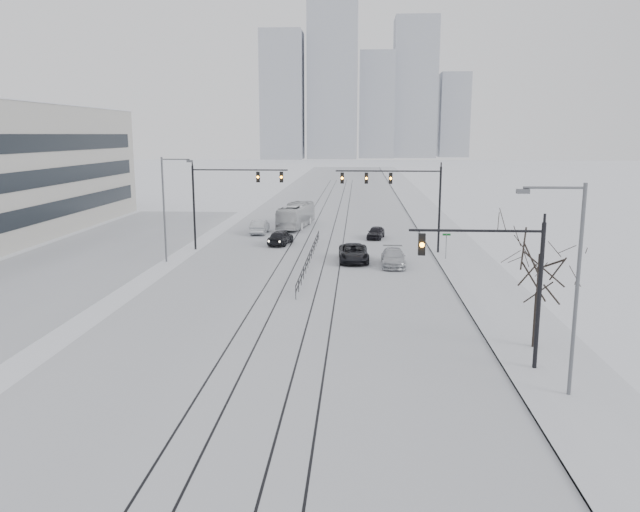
% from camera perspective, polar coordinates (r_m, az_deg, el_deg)
% --- Properties ---
extents(ground, '(500.00, 500.00, 0.00)m').
position_cam_1_polar(ground, '(24.98, -6.49, -14.79)').
color(ground, white).
rests_on(ground, ground).
extents(road, '(22.00, 260.00, 0.02)m').
position_cam_1_polar(road, '(82.93, 0.67, 3.54)').
color(road, silver).
rests_on(road, ground).
extents(sidewalk_east, '(5.00, 260.00, 0.16)m').
position_cam_1_polar(sidewalk_east, '(83.36, 10.00, 3.46)').
color(sidewalk_east, silver).
rests_on(sidewalk_east, ground).
extents(curb, '(0.10, 260.00, 0.12)m').
position_cam_1_polar(curb, '(83.12, 8.32, 3.48)').
color(curb, gray).
rests_on(curb, ground).
extents(parking_strip, '(14.00, 60.00, 0.03)m').
position_cam_1_polar(parking_strip, '(62.94, -19.04, 0.52)').
color(parking_strip, silver).
rests_on(parking_strip, ground).
extents(tram_rails, '(5.30, 180.00, 0.01)m').
position_cam_1_polar(tram_rails, '(63.19, -0.24, 1.18)').
color(tram_rails, black).
rests_on(tram_rails, ground).
extents(skyline, '(96.00, 48.00, 72.00)m').
position_cam_1_polar(skyline, '(296.41, 3.83, 14.86)').
color(skyline, '#A3A7B2').
rests_on(skyline, ground).
extents(traffic_mast_near, '(6.10, 0.37, 7.00)m').
position_cam_1_polar(traffic_mast_near, '(29.58, 16.52, -1.70)').
color(traffic_mast_near, black).
rests_on(traffic_mast_near, ground).
extents(traffic_mast_ne, '(9.60, 0.37, 8.00)m').
position_cam_1_polar(traffic_mast_ne, '(57.48, 7.60, 5.87)').
color(traffic_mast_ne, black).
rests_on(traffic_mast_ne, ground).
extents(traffic_mast_nw, '(9.10, 0.37, 8.00)m').
position_cam_1_polar(traffic_mast_nw, '(59.70, -8.73, 5.85)').
color(traffic_mast_nw, black).
rests_on(traffic_mast_nw, ground).
extents(street_light_east, '(2.73, 0.25, 9.00)m').
position_cam_1_polar(street_light_east, '(27.15, 21.93, -1.77)').
color(street_light_east, '#595B60').
rests_on(street_light_east, ground).
extents(street_light_west, '(2.73, 0.25, 9.00)m').
position_cam_1_polar(street_light_west, '(54.90, -13.81, 4.83)').
color(street_light_west, '#595B60').
rests_on(street_light_west, ground).
extents(bare_tree, '(4.40, 4.40, 6.10)m').
position_cam_1_polar(bare_tree, '(33.04, 19.45, -0.70)').
color(bare_tree, black).
rests_on(bare_tree, ground).
extents(median_fence, '(0.06, 24.00, 1.00)m').
position_cam_1_polar(median_fence, '(53.29, -0.94, -0.12)').
color(median_fence, black).
rests_on(median_fence, ground).
extents(street_sign, '(0.70, 0.06, 2.40)m').
position_cam_1_polar(street_sign, '(55.44, 11.47, 1.23)').
color(street_sign, '#595B60').
rests_on(street_sign, ground).
extents(sedan_sb_inner, '(2.49, 4.59, 1.48)m').
position_cam_1_polar(sedan_sb_inner, '(62.35, -3.63, 1.70)').
color(sedan_sb_inner, black).
rests_on(sedan_sb_inner, ground).
extents(sedan_sb_outer, '(1.62, 4.62, 1.52)m').
position_cam_1_polar(sedan_sb_outer, '(69.68, -5.54, 2.67)').
color(sedan_sb_outer, '#B4B8BC').
rests_on(sedan_sb_outer, ground).
extents(sedan_nb_front, '(2.76, 5.55, 1.51)m').
position_cam_1_polar(sedan_nb_front, '(54.02, 3.09, 0.26)').
color(sedan_nb_front, black).
rests_on(sedan_nb_front, ground).
extents(sedan_nb_right, '(2.08, 4.93, 1.42)m').
position_cam_1_polar(sedan_nb_right, '(52.51, 6.72, -0.16)').
color(sedan_nb_right, '#B5B8BD').
rests_on(sedan_nb_right, ground).
extents(sedan_nb_far, '(2.22, 4.01, 1.29)m').
position_cam_1_polar(sedan_nb_far, '(66.22, 5.12, 2.14)').
color(sedan_nb_far, black).
rests_on(sedan_nb_far, ground).
extents(box_truck, '(3.72, 10.38, 2.83)m').
position_cam_1_polar(box_truck, '(73.84, -2.20, 3.70)').
color(box_truck, silver).
rests_on(box_truck, ground).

